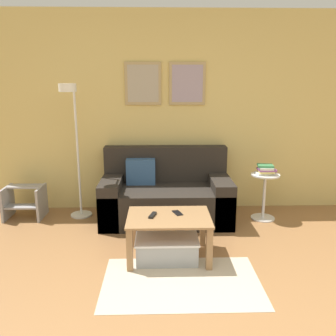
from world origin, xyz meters
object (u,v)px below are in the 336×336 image
coffee_table (169,225)px  book_stack (266,170)px  cell_phone (177,213)px  step_stool (25,201)px  side_table (264,192)px  couch (166,196)px  floor_lamp (73,134)px  remote_control (153,215)px  storage_bin (167,247)px

coffee_table → book_stack: book_stack is taller
cell_phone → step_stool: 2.14m
coffee_table → side_table: (1.21, 0.98, 0.01)m
couch → coffee_table: (0.01, -1.03, 0.04)m
couch → floor_lamp: (-1.08, -0.05, 0.79)m
coffee_table → cell_phone: 0.15m
couch → floor_lamp: 1.34m
couch → coffee_table: size_ratio=1.96×
coffee_table → floor_lamp: bearing=138.1°
step_stool → floor_lamp: bearing=-9.4°
remote_control → storage_bin: bearing=4.9°
coffee_table → step_stool: (-1.78, 1.09, -0.12)m
floor_lamp → book_stack: floor_lamp is taller
coffee_table → side_table: 1.56m
storage_bin → side_table: size_ratio=1.04×
floor_lamp → storage_bin: bearing=-43.0°
storage_bin → cell_phone: (0.11, 0.10, 0.31)m
coffee_table → storage_bin: size_ratio=1.33×
couch → floor_lamp: bearing=-177.5°
couch → side_table: couch is taller
floor_lamp → step_stool: size_ratio=3.61×
coffee_table → remote_control: size_ratio=5.32×
remote_control → floor_lamp: bearing=150.5°
couch → book_stack: bearing=-2.5°
book_stack → storage_bin: bearing=-141.1°
couch → coffee_table: bearing=-89.4°
storage_bin → cell_phone: size_ratio=4.27×
side_table → book_stack: size_ratio=2.31×
book_stack → remote_control: bearing=-144.8°
floor_lamp → side_table: (2.31, -0.00, -0.74)m
side_table → book_stack: 0.29m
coffee_table → step_stool: size_ratio=1.74×
couch → storage_bin: (-0.01, -1.05, -0.18)m
remote_control → coffee_table: bearing=13.5°
coffee_table → book_stack: bearing=38.8°
couch → side_table: 1.23m
coffee_table → cell_phone: (0.09, 0.08, 0.09)m
book_stack → step_stool: 3.03m
side_table → remote_control: 1.68m
side_table → book_stack: bearing=-108.5°
floor_lamp → cell_phone: bearing=-37.4°
side_table → couch: bearing=177.7°
cell_phone → book_stack: bearing=18.9°
couch → remote_control: size_ratio=10.43×
side_table → cell_phone: (-1.13, -0.90, 0.08)m
floor_lamp → remote_control: (0.94, -0.97, -0.65)m
storage_bin → side_table: 1.60m
coffee_table → remote_control: 0.18m
coffee_table → side_table: bearing=38.8°
side_table → book_stack: (-0.00, -0.00, 0.29)m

